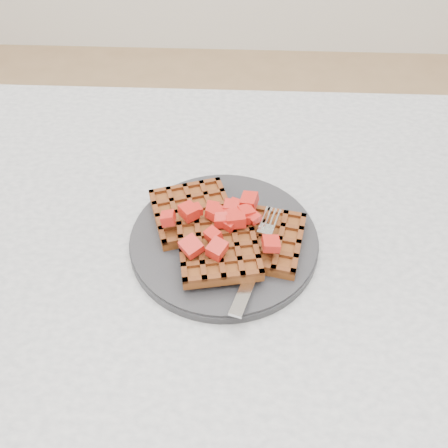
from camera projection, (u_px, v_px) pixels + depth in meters
The scene contains 6 objects.
ground at pixel (272, 448), 1.22m from camera, with size 4.00×4.00×0.00m, color tan.
table at pixel (302, 300), 0.76m from camera, with size 1.20×0.80×0.75m.
plate at pixel (224, 240), 0.68m from camera, with size 0.26×0.26×0.02m, color #262628.
waffles at pixel (224, 233), 0.66m from camera, with size 0.22×0.20×0.03m.
strawberry_pile at pixel (224, 217), 0.65m from camera, with size 0.15×0.15×0.02m, color #A2100C, non-canonical shape.
fork at pixel (258, 257), 0.64m from camera, with size 0.02×0.18×0.02m, color silver, non-canonical shape.
Camera 1 is at (-0.10, -0.44, 1.27)m, focal length 40.00 mm.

